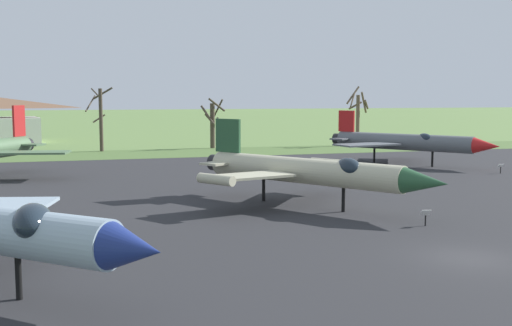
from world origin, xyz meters
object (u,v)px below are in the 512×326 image
at_px(jet_fighter_front_left, 309,171).
at_px(jet_fighter_rear_left, 406,142).
at_px(info_placard_rear_left, 501,168).
at_px(info_placard_front_left, 426,216).

distance_m(jet_fighter_front_left, jet_fighter_rear_left, 26.98).
relative_size(jet_fighter_front_left, info_placard_rear_left, 16.96).
xyz_separation_m(info_placard_front_left, jet_fighter_rear_left, (14.07, 27.13, 1.81)).
xyz_separation_m(info_placard_front_left, info_placard_rear_left, (18.88, 18.47, -0.04)).
bearing_deg(info_placard_rear_left, info_placard_front_left, -135.62).
bearing_deg(jet_fighter_rear_left, info_placard_rear_left, -60.98).
bearing_deg(jet_fighter_front_left, info_placard_front_left, -60.44).
bearing_deg(jet_fighter_rear_left, jet_fighter_front_left, -132.23).
bearing_deg(info_placard_front_left, info_placard_rear_left, 44.38).
relative_size(info_placard_front_left, jet_fighter_rear_left, 0.06).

